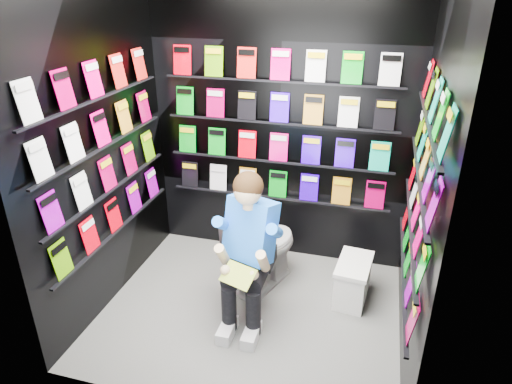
# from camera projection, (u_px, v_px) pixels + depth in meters

# --- Properties ---
(floor) EXTENTS (2.40, 2.40, 0.00)m
(floor) POSITION_uv_depth(u_px,v_px,m) (250.00, 312.00, 3.80)
(floor) COLOR slate
(floor) RESTS_ON ground
(wall_back) EXTENTS (2.40, 0.04, 2.60)m
(wall_back) POSITION_uv_depth(u_px,v_px,m) (280.00, 127.00, 4.12)
(wall_back) COLOR black
(wall_back) RESTS_ON floor
(wall_front) EXTENTS (2.40, 0.04, 2.60)m
(wall_front) POSITION_uv_depth(u_px,v_px,m) (196.00, 236.00, 2.38)
(wall_front) COLOR black
(wall_front) RESTS_ON floor
(wall_left) EXTENTS (0.04, 2.00, 2.60)m
(wall_left) POSITION_uv_depth(u_px,v_px,m) (101.00, 152.00, 3.54)
(wall_left) COLOR black
(wall_left) RESTS_ON floor
(wall_right) EXTENTS (0.04, 2.00, 2.60)m
(wall_right) POSITION_uv_depth(u_px,v_px,m) (426.00, 185.00, 2.96)
(wall_right) COLOR black
(wall_right) RESTS_ON floor
(comics_back) EXTENTS (2.10, 0.06, 1.37)m
(comics_back) POSITION_uv_depth(u_px,v_px,m) (279.00, 128.00, 4.09)
(comics_back) COLOR red
(comics_back) RESTS_ON wall_back
(comics_left) EXTENTS (0.06, 1.70, 1.37)m
(comics_left) POSITION_uv_depth(u_px,v_px,m) (104.00, 152.00, 3.53)
(comics_left) COLOR red
(comics_left) RESTS_ON wall_left
(comics_right) EXTENTS (0.06, 1.70, 1.37)m
(comics_right) POSITION_uv_depth(u_px,v_px,m) (421.00, 184.00, 2.97)
(comics_right) COLOR red
(comics_right) RESTS_ON wall_right
(toilet) EXTENTS (0.64, 0.85, 0.73)m
(toilet) POSITION_uv_depth(u_px,v_px,m) (263.00, 248.00, 4.01)
(toilet) COLOR white
(toilet) RESTS_ON floor
(longbox) EXTENTS (0.29, 0.47, 0.34)m
(longbox) POSITION_uv_depth(u_px,v_px,m) (352.00, 282.00, 3.89)
(longbox) COLOR white
(longbox) RESTS_ON floor
(longbox_lid) EXTENTS (0.31, 0.49, 0.03)m
(longbox_lid) POSITION_uv_depth(u_px,v_px,m) (354.00, 264.00, 3.82)
(longbox_lid) COLOR white
(longbox_lid) RESTS_ON longbox
(reader) EXTENTS (0.72, 0.86, 1.36)m
(reader) POSITION_uv_depth(u_px,v_px,m) (251.00, 230.00, 3.51)
(reader) COLOR #3178EF
(reader) RESTS_ON toilet
(held_comic) EXTENTS (0.29, 0.22, 0.11)m
(held_comic) POSITION_uv_depth(u_px,v_px,m) (238.00, 275.00, 3.28)
(held_comic) COLOR green
(held_comic) RESTS_ON reader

